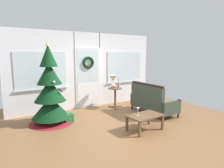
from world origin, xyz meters
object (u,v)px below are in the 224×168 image
Objects in this scene: side_table at (115,94)px; christmas_tree at (50,95)px; table_lamp at (113,80)px; wine_glass at (138,110)px; gift_box at (69,118)px; flower_vase at (119,85)px; coffee_table at (145,117)px; settee_sofa at (151,102)px.

christmas_tree is at bearing -170.81° from side_table.
wine_glass is at bearing -105.84° from table_lamp.
table_lamp is at bearing 18.46° from gift_box.
gift_box is at bearing -163.23° from side_table.
christmas_tree reaches higher than gift_box.
christmas_tree is 4.88× the size of table_lamp.
flower_vase is at bearing -30.96° from side_table.
side_table is 1.96m from gift_box.
wine_glass is at bearing 163.71° from coffee_table.
table_lamp is at bearing 74.16° from wine_glass.
table_lamp is 2.26× the size of wine_glass.
coffee_table is at bearing -105.72° from flower_vase.
gift_box is (-1.94, -0.49, -0.69)m from flower_vase.
christmas_tree is 2.51m from coffee_table.
settee_sofa is (2.86, -0.77, -0.40)m from christmas_tree.
flower_vase is 1.53× the size of gift_box.
side_table is 0.34m from flower_vase.
flower_vase is at bearing 114.61° from settee_sofa.
table_lamp is 0.50× the size of coffee_table.
christmas_tree is 11.00× the size of wine_glass.
side_table is 0.49m from table_lamp.
table_lamp is at bearing 79.13° from coffee_table.
gift_box is (-1.78, -0.59, -0.86)m from table_lamp.
flower_vase is (0.10, -0.06, 0.32)m from side_table.
christmas_tree is at bearing 136.60° from coffee_table.
side_table reaches higher than coffee_table.
coffee_table is 0.27m from wine_glass.
flower_vase is (-0.49, 1.08, 0.43)m from settee_sofa.
flower_vase is at bearing 7.38° from christmas_tree.
wine_glass is at bearing -50.58° from gift_box.
settee_sofa is at bearing 41.27° from coffee_table.
flower_vase is at bearing 69.18° from wine_glass.
christmas_tree is 2.25m from table_lamp.
settee_sofa reaches higher than wine_glass.
christmas_tree is at bearing 164.88° from settee_sofa.
christmas_tree is 2.38m from flower_vase.
settee_sofa is at bearing -13.45° from gift_box.
side_table is 3.54× the size of wine_glass.
settee_sofa is at bearing -65.39° from flower_vase.
settee_sofa is 1.47m from table_lamp.
coffee_table is at bearing -100.87° from table_lamp.
settee_sofa is at bearing -62.44° from side_table.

